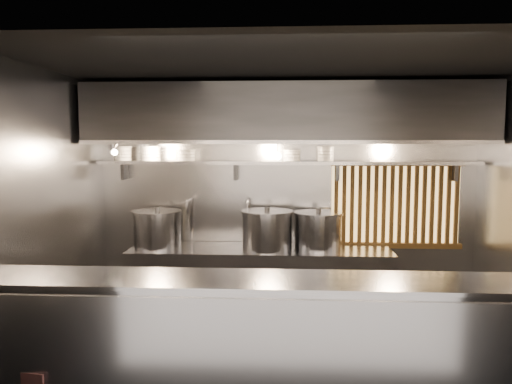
# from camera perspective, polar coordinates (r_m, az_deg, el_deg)

# --- Properties ---
(floor) EXTENTS (4.50, 4.50, 0.00)m
(floor) POSITION_cam_1_polar(r_m,az_deg,el_deg) (4.99, 3.39, -19.46)
(floor) COLOR black
(floor) RESTS_ON ground
(ceiling) EXTENTS (4.50, 4.50, 0.00)m
(ceiling) POSITION_cam_1_polar(r_m,az_deg,el_deg) (4.56, 3.60, 14.27)
(ceiling) COLOR black
(ceiling) RESTS_ON wall_back
(wall_back) EXTENTS (4.50, 0.00, 4.50)m
(wall_back) POSITION_cam_1_polar(r_m,az_deg,el_deg) (6.06, 3.45, -1.11)
(wall_back) COLOR gray
(wall_back) RESTS_ON floor
(wall_left) EXTENTS (0.00, 3.00, 3.00)m
(wall_left) POSITION_cam_1_polar(r_m,az_deg,el_deg) (5.09, -22.80, -2.88)
(wall_left) COLOR gray
(wall_left) RESTS_ON floor
(serving_counter) EXTENTS (4.50, 0.56, 1.13)m
(serving_counter) POSITION_cam_1_polar(r_m,az_deg,el_deg) (3.88, 3.46, -17.94)
(serving_counter) COLOR #9A9A9F
(serving_counter) RESTS_ON floor
(cooking_bench) EXTENTS (3.00, 0.70, 0.90)m
(cooking_bench) POSITION_cam_1_polar(r_m,az_deg,el_deg) (5.89, 0.43, -10.74)
(cooking_bench) COLOR #9A9A9F
(cooking_bench) RESTS_ON floor
(bowl_shelf) EXTENTS (4.40, 0.34, 0.04)m
(bowl_shelf) POSITION_cam_1_polar(r_m,az_deg,el_deg) (5.84, 3.48, 3.36)
(bowl_shelf) COLOR #9A9A9F
(bowl_shelf) RESTS_ON wall_back
(exhaust_hood) EXTENTS (4.40, 0.81, 0.65)m
(exhaust_hood) POSITION_cam_1_polar(r_m,az_deg,el_deg) (5.62, 3.52, 8.82)
(exhaust_hood) COLOR #2D2D30
(exhaust_hood) RESTS_ON ceiling
(wood_screen) EXTENTS (1.56, 0.09, 1.04)m
(wood_screen) POSITION_cam_1_polar(r_m,az_deg,el_deg) (6.15, 15.65, -1.39)
(wood_screen) COLOR #FFCB72
(wood_screen) RESTS_ON wall_back
(faucet_left) EXTENTS (0.04, 0.30, 0.50)m
(faucet_left) POSITION_cam_1_polar(r_m,az_deg,el_deg) (6.04, -7.53, -2.05)
(faucet_left) COLOR silver
(faucet_left) RESTS_ON wall_back
(faucet_right) EXTENTS (0.04, 0.30, 0.50)m
(faucet_right) POSITION_cam_1_polar(r_m,az_deg,el_deg) (5.95, -0.89, -2.13)
(faucet_right) COLOR silver
(faucet_right) RESTS_ON wall_back
(heat_lamp) EXTENTS (0.25, 0.35, 0.20)m
(heat_lamp) POSITION_cam_1_polar(r_m,az_deg,el_deg) (5.68, -16.08, 4.97)
(heat_lamp) COLOR #9A9A9F
(heat_lamp) RESTS_ON exhaust_hood
(pendant_bulb) EXTENTS (0.09, 0.09, 0.19)m
(pendant_bulb) POSITION_cam_1_polar(r_m,az_deg,el_deg) (5.71, 2.49, 4.14)
(pendant_bulb) COLOR #2D2D30
(pendant_bulb) RESTS_ON exhaust_hood
(stock_pot_left) EXTENTS (0.59, 0.59, 0.47)m
(stock_pot_left) POSITION_cam_1_polar(r_m,az_deg,el_deg) (5.91, -11.22, -4.15)
(stock_pot_left) COLOR #9A9A9F
(stock_pot_left) RESTS_ON cooking_bench
(stock_pot_mid) EXTENTS (0.70, 0.70, 0.49)m
(stock_pot_mid) POSITION_cam_1_polar(r_m,az_deg,el_deg) (5.69, 1.27, -4.34)
(stock_pot_mid) COLOR #9A9A9F
(stock_pot_mid) RESTS_ON cooking_bench
(stock_pot_right) EXTENTS (0.65, 0.65, 0.46)m
(stock_pot_right) POSITION_cam_1_polar(r_m,az_deg,el_deg) (5.78, 7.13, -4.35)
(stock_pot_right) COLOR #9A9A9F
(stock_pot_right) RESTS_ON cooking_bench
(bowl_stack_0) EXTENTS (0.22, 0.22, 0.17)m
(bowl_stack_0) POSITION_cam_1_polar(r_m,az_deg,el_deg) (6.14, -15.00, 4.28)
(bowl_stack_0) COLOR silver
(bowl_stack_0) RESTS_ON bowl_shelf
(bowl_stack_1) EXTENTS (0.24, 0.24, 0.17)m
(bowl_stack_1) POSITION_cam_1_polar(r_m,az_deg,el_deg) (6.04, -11.92, 4.33)
(bowl_stack_1) COLOR silver
(bowl_stack_1) RESTS_ON bowl_shelf
(bowl_stack_2) EXTENTS (0.24, 0.24, 0.13)m
(bowl_stack_2) POSITION_cam_1_polar(r_m,az_deg,el_deg) (5.95, -8.06, 4.19)
(bowl_stack_2) COLOR silver
(bowl_stack_2) RESTS_ON bowl_shelf
(bowl_stack_3) EXTENTS (0.21, 0.21, 0.13)m
(bowl_stack_3) POSITION_cam_1_polar(r_m,az_deg,el_deg) (5.83, 4.11, 4.20)
(bowl_stack_3) COLOR silver
(bowl_stack_3) RESTS_ON bowl_shelf
(bowl_stack_4) EXTENTS (0.20, 0.20, 0.17)m
(bowl_stack_4) POSITION_cam_1_polar(r_m,az_deg,el_deg) (5.85, 7.96, 4.35)
(bowl_stack_4) COLOR silver
(bowl_stack_4) RESTS_ON bowl_shelf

